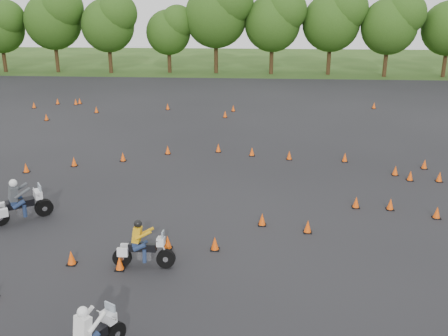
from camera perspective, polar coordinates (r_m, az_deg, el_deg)
ground at (r=17.93m, az=-0.90°, el=-7.77°), size 140.00×140.00×0.00m
asphalt_pad at (r=23.43m, az=0.34°, el=-1.19°), size 62.00×62.00×0.00m
treeline at (r=51.04m, az=4.37°, el=14.96°), size 86.88×32.56×10.72m
traffic_cones at (r=22.78m, az=-1.10°, el=-1.19°), size 36.45×32.79×0.45m
rider_grey at (r=20.26m, az=-22.27°, el=-3.28°), size 2.25×1.94×1.77m
rider_yellow at (r=15.82m, az=-9.25°, el=-8.75°), size 1.98×0.63×1.53m
rider_white at (r=12.38m, az=-15.00°, el=-17.70°), size 1.54×2.08×1.57m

